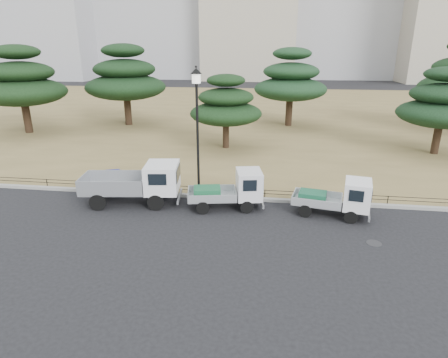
# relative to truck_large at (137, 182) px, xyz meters

# --- Properties ---
(ground) EXTENTS (220.00, 220.00, 0.00)m
(ground) POSITION_rel_truck_large_xyz_m (4.25, -1.44, -1.14)
(ground) COLOR black
(lawn) EXTENTS (120.00, 56.00, 0.15)m
(lawn) POSITION_rel_truck_large_xyz_m (4.25, 29.16, -1.07)
(lawn) COLOR olive
(lawn) RESTS_ON ground
(curb) EXTENTS (120.00, 0.25, 0.16)m
(curb) POSITION_rel_truck_large_xyz_m (4.25, 1.16, -1.06)
(curb) COLOR gray
(curb) RESTS_ON ground
(truck_large) EXTENTS (4.93, 2.48, 2.06)m
(truck_large) POSITION_rel_truck_large_xyz_m (0.00, 0.00, 0.00)
(truck_large) COLOR black
(truck_large) RESTS_ON ground
(truck_kei_front) EXTENTS (3.74, 2.13, 1.86)m
(truck_kei_front) POSITION_rel_truck_large_xyz_m (4.66, 0.10, -0.22)
(truck_kei_front) COLOR black
(truck_kei_front) RESTS_ON ground
(truck_kei_rear) EXTENTS (3.61, 2.04, 1.78)m
(truck_kei_rear) POSITION_rel_truck_large_xyz_m (9.60, -0.12, -0.25)
(truck_kei_rear) COLOR black
(truck_kei_rear) RESTS_ON ground
(street_lamp) EXTENTS (0.57, 0.57, 6.34)m
(street_lamp) POSITION_rel_truck_large_xyz_m (2.79, 1.46, 3.29)
(street_lamp) COLOR black
(street_lamp) RESTS_ON lawn
(pipe_fence) EXTENTS (38.00, 0.04, 0.40)m
(pipe_fence) POSITION_rel_truck_large_xyz_m (4.25, 1.31, -0.71)
(pipe_fence) COLOR black
(pipe_fence) RESTS_ON lawn
(tarp_pile) EXTENTS (1.86, 1.62, 1.04)m
(tarp_pile) POSITION_rel_truck_large_xyz_m (-2.14, 1.47, -0.58)
(tarp_pile) COLOR navy
(tarp_pile) RESTS_ON lawn
(manhole) EXTENTS (0.60, 0.60, 0.01)m
(manhole) POSITION_rel_truck_large_xyz_m (10.75, -2.64, -1.14)
(manhole) COLOR #2D2D30
(manhole) RESTS_ON ground
(pine_west_far) EXTENTS (7.50, 7.50, 7.58)m
(pine_west_far) POSITION_rel_truck_large_xyz_m (-15.51, 14.12, 3.38)
(pine_west_far) COLOR black
(pine_west_far) RESTS_ON lawn
(pine_west_near) EXTENTS (7.69, 7.69, 7.69)m
(pine_west_near) POSITION_rel_truck_large_xyz_m (-7.96, 18.97, 3.44)
(pine_west_near) COLOR black
(pine_west_near) RESTS_ON lawn
(pine_center_left) EXTENTS (5.39, 5.39, 5.48)m
(pine_center_left) POSITION_rel_truck_large_xyz_m (2.91, 11.18, 2.17)
(pine_center_left) COLOR black
(pine_center_left) RESTS_ON lawn
(pine_center_right) EXTENTS (6.94, 6.94, 7.36)m
(pine_center_right) POSITION_rel_truck_large_xyz_m (7.86, 20.72, 3.27)
(pine_center_right) COLOR black
(pine_center_right) RESTS_ON lawn
(pine_east_near) EXTENTS (6.01, 6.01, 6.08)m
(pine_east_near) POSITION_rel_truck_large_xyz_m (18.12, 11.54, 2.51)
(pine_east_near) COLOR black
(pine_east_near) RESTS_ON lawn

